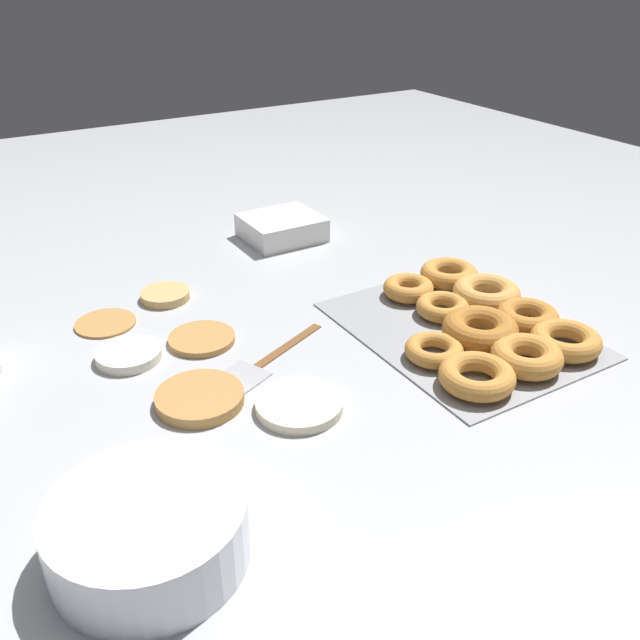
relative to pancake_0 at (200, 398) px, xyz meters
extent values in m
plane|color=#B2B5BA|center=(0.13, -0.13, -0.01)|extent=(3.00, 3.00, 0.00)
cylinder|color=#B27F42|center=(0.00, 0.00, 0.00)|extent=(0.12, 0.12, 0.02)
cylinder|color=silver|center=(0.16, 0.05, 0.00)|extent=(0.09, 0.09, 0.02)
cylinder|color=tan|center=(0.31, -0.06, 0.00)|extent=(0.08, 0.08, 0.01)
cylinder|color=#B27F42|center=(0.28, 0.05, 0.00)|extent=(0.10, 0.10, 0.01)
cylinder|color=beige|center=(-0.08, -0.11, 0.00)|extent=(0.11, 0.11, 0.01)
cylinder|color=#B27F42|center=(0.15, -0.06, 0.00)|extent=(0.10, 0.10, 0.01)
cube|color=#93969B|center=(-0.03, -0.42, 0.00)|extent=(0.38, 0.30, 0.01)
torus|color=#C68438|center=(-0.16, -0.51, 0.01)|extent=(0.10, 0.10, 0.03)
torus|color=#B7752D|center=(-0.08, -0.52, 0.01)|extent=(0.10, 0.10, 0.03)
torus|color=#D19347|center=(0.01, -0.51, 0.02)|extent=(0.11, 0.11, 0.03)
torus|color=#C68438|center=(0.11, -0.52, 0.01)|extent=(0.10, 0.10, 0.03)
torus|color=#C68438|center=(-0.16, -0.43, 0.01)|extent=(0.10, 0.10, 0.03)
torus|color=#AD6B28|center=(-0.08, -0.42, 0.02)|extent=(0.11, 0.11, 0.04)
torus|color=#C68438|center=(0.02, -0.43, 0.01)|extent=(0.09, 0.09, 0.02)
torus|color=#C68438|center=(0.10, -0.42, 0.01)|extent=(0.09, 0.09, 0.03)
torus|color=#C68438|center=(-0.16, -0.33, 0.01)|extent=(0.10, 0.10, 0.03)
torus|color=#C68438|center=(-0.08, -0.33, 0.01)|extent=(0.09, 0.09, 0.02)
cylinder|color=white|center=(-0.22, 0.14, 0.03)|extent=(0.19, 0.19, 0.07)
cube|color=white|center=(0.45, -0.36, 0.00)|extent=(0.13, 0.15, 0.02)
cube|color=white|center=(0.45, -0.36, 0.03)|extent=(0.13, 0.15, 0.02)
cube|color=brown|center=(0.07, -0.17, -0.01)|extent=(0.07, 0.14, 0.01)
cube|color=#A8A8AD|center=(0.01, -0.05, -0.01)|extent=(0.10, 0.14, 0.01)
camera|label=1|loc=(-0.71, 0.24, 0.52)|focal=38.00mm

